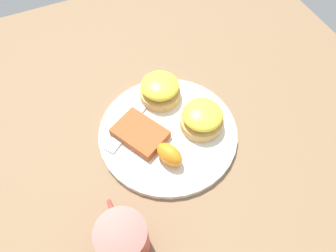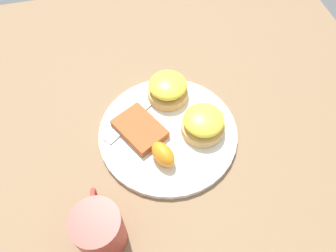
# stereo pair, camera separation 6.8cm
# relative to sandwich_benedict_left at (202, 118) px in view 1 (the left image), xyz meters

# --- Properties ---
(ground_plane) EXTENTS (1.10, 1.10, 0.00)m
(ground_plane) POSITION_rel_sandwich_benedict_left_xyz_m (0.01, 0.07, -0.04)
(ground_plane) COLOR #846647
(plate) EXTENTS (0.30, 0.30, 0.01)m
(plate) POSITION_rel_sandwich_benedict_left_xyz_m (0.01, 0.07, -0.03)
(plate) COLOR silver
(plate) RESTS_ON ground_plane
(sandwich_benedict_left) EXTENTS (0.09, 0.09, 0.06)m
(sandwich_benedict_left) POSITION_rel_sandwich_benedict_left_xyz_m (0.00, 0.00, 0.00)
(sandwich_benedict_left) COLOR tan
(sandwich_benedict_left) RESTS_ON plate
(sandwich_benedict_right) EXTENTS (0.09, 0.09, 0.06)m
(sandwich_benedict_right) POSITION_rel_sandwich_benedict_left_xyz_m (0.11, 0.05, 0.00)
(sandwich_benedict_right) COLOR tan
(sandwich_benedict_right) RESTS_ON plate
(hashbrown_patty) EXTENTS (0.13, 0.12, 0.02)m
(hashbrown_patty) POSITION_rel_sandwich_benedict_left_xyz_m (0.03, 0.13, -0.02)
(hashbrown_patty) COLOR #AB5329
(hashbrown_patty) RESTS_ON plate
(orange_wedge) EXTENTS (0.07, 0.06, 0.04)m
(orange_wedge) POSITION_rel_sandwich_benedict_left_xyz_m (-0.05, 0.10, -0.00)
(orange_wedge) COLOR orange
(orange_wedge) RESTS_ON plate
(fork) EXTENTS (0.14, 0.19, 0.00)m
(fork) POSITION_rel_sandwich_benedict_left_xyz_m (0.07, 0.13, -0.02)
(fork) COLOR silver
(fork) RESTS_ON plate
(cup) EXTENTS (0.12, 0.08, 0.10)m
(cup) POSITION_rel_sandwich_benedict_left_xyz_m (-0.17, 0.24, 0.01)
(cup) COLOR #B23D33
(cup) RESTS_ON ground_plane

